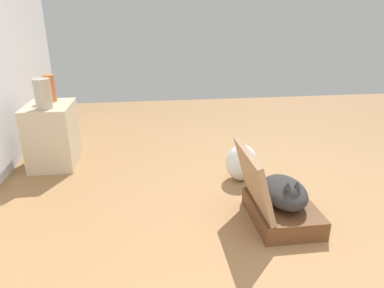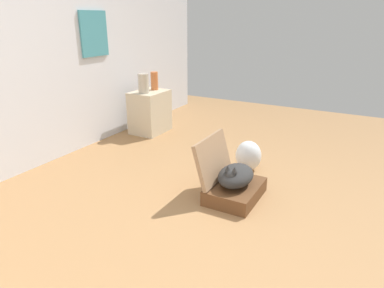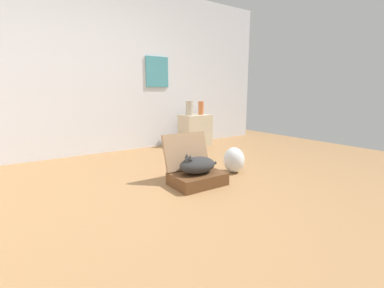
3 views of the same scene
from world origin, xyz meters
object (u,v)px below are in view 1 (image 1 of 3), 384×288
at_px(cat, 284,192).
at_px(vase_tall, 43,94).
at_px(plastic_bag_white, 242,163).
at_px(side_table, 53,135).
at_px(vase_short, 50,88).
at_px(suitcase_base, 282,211).

distance_m(cat, vase_tall, 2.05).
bearing_deg(plastic_bag_white, side_table, 71.03).
bearing_deg(plastic_bag_white, vase_short, 67.09).
height_order(suitcase_base, vase_short, vase_short).
bearing_deg(vase_tall, plastic_bag_white, -104.95).
xyz_separation_m(cat, plastic_bag_white, (0.62, 0.11, -0.06)).
relative_size(suitcase_base, vase_tall, 2.16).
height_order(cat, vase_short, vase_short).
relative_size(suitcase_base, side_table, 0.96).
relative_size(cat, vase_short, 2.04).
height_order(suitcase_base, cat, cat).
bearing_deg(vase_short, suitcase_base, -127.14).
relative_size(cat, side_table, 0.87).
xyz_separation_m(suitcase_base, plastic_bag_white, (0.62, 0.11, 0.09)).
xyz_separation_m(cat, vase_tall, (1.05, 1.70, 0.46)).
bearing_deg(side_table, cat, -124.47).
distance_m(cat, vase_short, 2.19).
xyz_separation_m(side_table, vase_tall, (-0.12, -0.01, 0.40)).
xyz_separation_m(suitcase_base, vase_short, (1.29, 1.70, 0.61)).
xyz_separation_m(cat, side_table, (1.17, 1.71, 0.06)).
distance_m(suitcase_base, side_table, 2.08).
height_order(cat, vase_tall, vase_tall).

